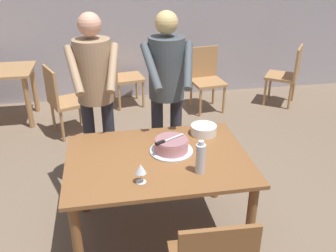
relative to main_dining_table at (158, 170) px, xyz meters
name	(u,v)px	position (x,y,z in m)	size (l,w,h in m)	color
ground_plane	(159,233)	(0.00, 0.00, -0.64)	(14.00, 14.00, 0.00)	#7A6651
back_wall	(124,10)	(0.00, 3.29, 0.71)	(10.00, 0.12, 2.70)	#ADA8B2
main_dining_table	(158,170)	(0.00, 0.00, 0.00)	(1.38, 1.00, 0.75)	brown
cake_on_platter	(171,146)	(0.12, 0.07, 0.16)	(0.34, 0.34, 0.11)	silver
cake_knife	(164,141)	(0.06, 0.03, 0.23)	(0.25, 0.15, 0.02)	silver
plate_stack	(204,130)	(0.45, 0.32, 0.15)	(0.22, 0.22, 0.08)	white
wine_glass_near	(141,169)	(-0.16, -0.30, 0.21)	(0.08, 0.08, 0.14)	silver
water_bottle	(200,158)	(0.27, -0.25, 0.23)	(0.07, 0.07, 0.25)	silver
person_cutting_cake	(167,84)	(0.19, 0.71, 0.44)	(0.47, 0.56, 1.72)	#2D2D38
person_standing_beside	(95,87)	(-0.44, 0.74, 0.44)	(0.47, 0.56, 1.72)	#2D2D38
background_chair_0	(206,77)	(1.09, 2.56, -0.15)	(0.50, 0.50, 0.90)	tan
background_chair_1	(287,73)	(2.33, 2.50, -0.15)	(0.61, 0.61, 0.90)	tan
background_chair_2	(122,74)	(-0.10, 2.87, -0.15)	(0.51, 0.51, 0.90)	tan
background_chair_3	(63,98)	(-0.88, 2.04, -0.15)	(0.58, 0.58, 0.90)	tan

